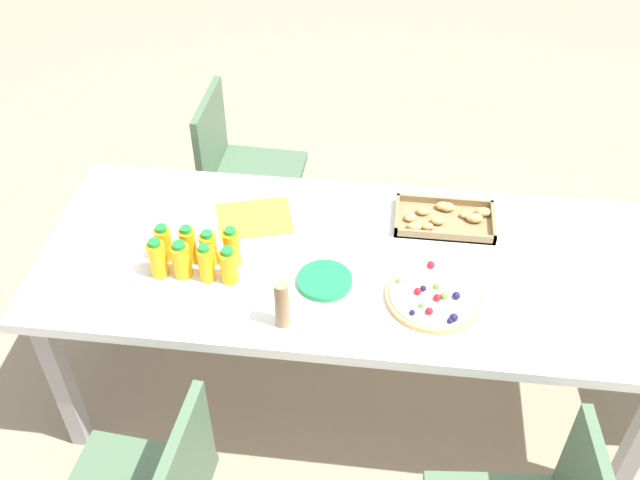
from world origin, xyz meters
name	(u,v)px	position (x,y,z in m)	size (l,w,h in m)	color
ground_plane	(347,390)	(0.00, 0.00, 0.00)	(12.00, 12.00, 0.00)	gray
party_table	(352,273)	(0.00, 0.00, 0.66)	(2.10, 0.83, 0.72)	white
chair_far_left	(239,167)	(-0.55, 0.76, 0.50)	(0.41, 0.41, 0.83)	#4C6B4C
juice_bottle_0	(158,258)	(-0.62, -0.14, 0.79)	(0.06, 0.06, 0.14)	#F9AE14
juice_bottle_1	(181,260)	(-0.54, -0.14, 0.79)	(0.06, 0.06, 0.14)	#F9AC14
juice_bottle_2	(206,263)	(-0.46, -0.15, 0.79)	(0.05, 0.05, 0.14)	#FAAC14
juice_bottle_3	(229,266)	(-0.38, -0.14, 0.79)	(0.06, 0.06, 0.13)	#F8AC14
juice_bottle_4	(164,243)	(-0.62, -0.07, 0.79)	(0.06, 0.06, 0.14)	#F9AC14
juice_bottle_5	(188,245)	(-0.53, -0.07, 0.79)	(0.05, 0.05, 0.14)	#F9AC14
juice_bottle_6	(209,249)	(-0.47, -0.07, 0.79)	(0.06, 0.06, 0.13)	#F9AF14
juice_bottle_7	(232,247)	(-0.39, -0.06, 0.79)	(0.06, 0.06, 0.15)	#FAAF14
fruit_pizza	(434,296)	(0.27, -0.15, 0.74)	(0.30, 0.30, 0.05)	tan
snack_tray	(445,219)	(0.31, 0.23, 0.74)	(0.35, 0.20, 0.04)	olive
plate_stack	(325,281)	(-0.08, -0.12, 0.73)	(0.18, 0.18, 0.02)	#1E8C4C
napkin_stack	(117,254)	(-0.78, -0.08, 0.73)	(0.15, 0.15, 0.01)	white
cardboard_tube	(282,304)	(-0.19, -0.31, 0.81)	(0.04, 0.04, 0.17)	#9E7A56
paper_folder	(254,218)	(-0.36, 0.17, 0.73)	(0.26, 0.20, 0.01)	yellow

